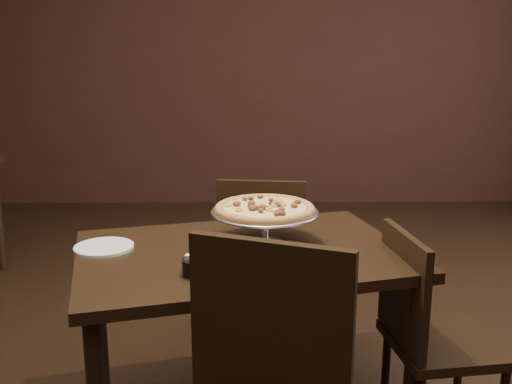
{
  "coord_description": "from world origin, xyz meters",
  "views": [
    {
      "loc": [
        0.03,
        -1.89,
        1.41
      ],
      "look_at": [
        0.05,
        0.1,
        0.93
      ],
      "focal_mm": 40.0,
      "sensor_mm": 36.0,
      "label": 1
    }
  ],
  "objects": [
    {
      "name": "pepper_flake_shaker",
      "position": [
        -0.11,
        -0.08,
        0.77
      ],
      "size": [
        0.05,
        0.05,
        0.09
      ],
      "color": "#94290D",
      "rests_on": "dining_table"
    },
    {
      "name": "chair_far",
      "position": [
        0.09,
        0.69,
        0.47
      ],
      "size": [
        0.45,
        0.45,
        0.87
      ],
      "rotation": [
        0.0,
        0.0,
        3.03
      ],
      "color": "black",
      "rests_on": "ground"
    },
    {
      "name": "pizza_stand",
      "position": [
        0.08,
        0.12,
        0.86
      ],
      "size": [
        0.4,
        0.4,
        0.16
      ],
      "color": "silver",
      "rests_on": "dining_table"
    },
    {
      "name": "room",
      "position": [
        0.06,
        0.03,
        1.4
      ],
      "size": [
        6.04,
        7.04,
        2.84
      ],
      "color": "black",
      "rests_on": "ground"
    },
    {
      "name": "chair_side",
      "position": [
        0.67,
        -0.03,
        0.45
      ],
      "size": [
        0.43,
        0.43,
        0.81
      ],
      "rotation": [
        0.0,
        0.0,
        1.71
      ],
      "color": "black",
      "rests_on": "ground"
    },
    {
      "name": "plate_left",
      "position": [
        -0.5,
        0.07,
        0.73
      ],
      "size": [
        0.21,
        0.21,
        0.01
      ],
      "primitive_type": "cylinder",
      "color": "white",
      "rests_on": "dining_table"
    },
    {
      "name": "packet_caddy",
      "position": [
        -0.15,
        -0.18,
        0.75
      ],
      "size": [
        0.09,
        0.09,
        0.07
      ],
      "rotation": [
        0.0,
        0.0,
        -0.16
      ],
      "color": "black",
      "rests_on": "dining_table"
    },
    {
      "name": "serving_spatula",
      "position": [
        0.17,
        0.12,
        0.86
      ],
      "size": [
        0.14,
        0.14,
        0.02
      ],
      "rotation": [
        0.0,
        0.0,
        -0.84
      ],
      "color": "silver",
      "rests_on": "pizza_stand"
    },
    {
      "name": "dining_table",
      "position": [
        -0.0,
        0.05,
        0.63
      ],
      "size": [
        1.32,
        1.04,
        0.73
      ],
      "rotation": [
        0.0,
        0.0,
        0.25
      ],
      "color": "black",
      "rests_on": "ground"
    },
    {
      "name": "napkin_stack",
      "position": [
        0.29,
        -0.09,
        0.73
      ],
      "size": [
        0.15,
        0.15,
        0.01
      ],
      "primitive_type": "cube",
      "rotation": [
        0.0,
        0.0,
        0.13
      ],
      "color": "white",
      "rests_on": "dining_table"
    },
    {
      "name": "plate_near",
      "position": [
        0.1,
        -0.23,
        0.73
      ],
      "size": [
        0.25,
        0.25,
        0.01
      ],
      "primitive_type": "cylinder",
      "color": "white",
      "rests_on": "dining_table"
    },
    {
      "name": "parmesan_shaker",
      "position": [
        -0.1,
        -0.16,
        0.77
      ],
      "size": [
        0.06,
        0.06,
        0.1
      ],
      "color": "beige",
      "rests_on": "dining_table"
    }
  ]
}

